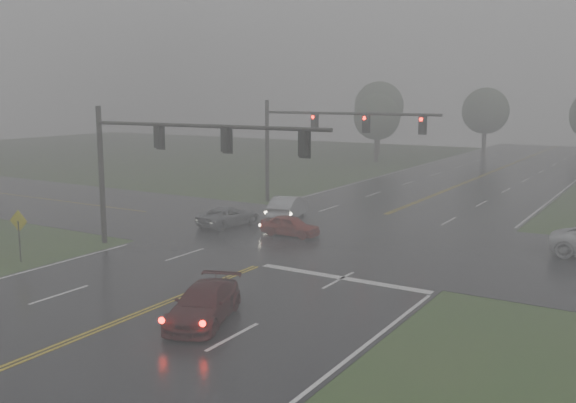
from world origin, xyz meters
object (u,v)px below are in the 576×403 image
Objects in this scene: sedan_silver at (288,219)px; sedan_red at (290,236)px; signal_gantry_near at (162,151)px; sedan_maroon at (204,322)px; car_grey at (229,226)px; signal_gantry_far at (316,132)px.

sedan_red is at bearing 108.24° from sedan_silver.
signal_gantry_near reaches higher than sedan_red.
sedan_maroon is 20.14m from sedan_silver.
sedan_maroon is at bearing 133.17° from car_grey.
signal_gantry_far reaches higher than sedan_silver.
sedan_red is 4.91m from car_grey.
car_grey is at bearing -96.99° from signal_gantry_far.
sedan_red is 0.82× the size of car_grey.
signal_gantry_near is 1.04× the size of signal_gantry_far.
sedan_maroon is 0.99× the size of sedan_silver.
sedan_silver is (-7.77, 18.58, 0.00)m from sedan_maroon.
signal_gantry_near is (1.36, -7.49, 5.42)m from car_grey.
signal_gantry_far reaches higher than signal_gantry_near.
signal_gantry_near is 16.77m from signal_gantry_far.
sedan_maroon is at bearing -163.37° from sedan_red.
sedan_silver is at bearing 30.54° from sedan_red.
sedan_silver is at bearing -106.48° from car_grey.
signal_gantry_near is (-3.52, -6.99, 5.42)m from sedan_red.
signal_gantry_near is (-0.59, -11.51, 5.42)m from sedan_silver.
signal_gantry_far is (-8.58, 23.83, 5.53)m from sedan_maroon.
signal_gantry_far is (-0.82, 5.25, 5.53)m from sedan_silver.
signal_gantry_far is (-0.23, 16.77, 0.11)m from signal_gantry_near.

